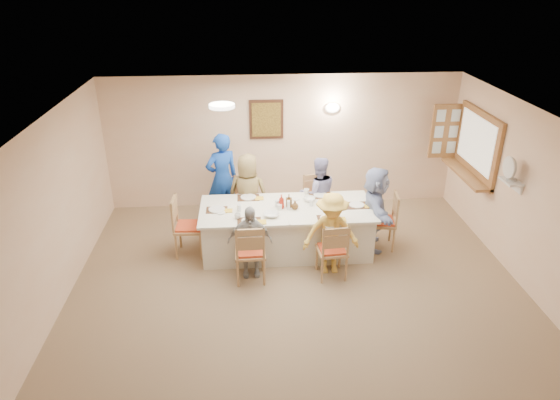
{
  "coord_description": "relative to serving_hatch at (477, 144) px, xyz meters",
  "views": [
    {
      "loc": [
        -0.69,
        -5.33,
        4.22
      ],
      "look_at": [
        -0.2,
        1.4,
        1.05
      ],
      "focal_mm": 32.0,
      "sensor_mm": 36.0,
      "label": 1
    }
  ],
  "objects": [
    {
      "name": "bowl_a",
      "position": [
        -3.54,
        -0.96,
        -0.71
      ],
      "size": [
        0.3,
        0.3,
        0.06
      ],
      "primitive_type": "imported",
      "rotation": [
        0.0,
        0.0,
        -0.15
      ],
      "color": "white",
      "rests_on": "dining_table"
    },
    {
      "name": "condiment_ketchup",
      "position": [
        -3.36,
        -0.69,
        -0.62
      ],
      "size": [
        0.15,
        0.15,
        0.23
      ],
      "primitive_type": "imported",
      "rotation": [
        0.0,
        0.0,
        -0.34
      ],
      "color": "#A11B0D",
      "rests_on": "dining_table"
    },
    {
      "name": "diner_front_left",
      "position": [
        -3.88,
        -1.36,
        -0.94
      ],
      "size": [
        0.66,
        0.28,
        1.13
      ],
      "primitive_type": "imported",
      "rotation": [
        0.0,
        0.0,
        -0.0
      ],
      "color": "#A5A5A5",
      "rests_on": "ground"
    },
    {
      "name": "napkin_le",
      "position": [
        -4.2,
        -0.73,
        -0.73
      ],
      "size": [
        0.13,
        0.13,
        0.01
      ],
      "primitive_type": "cube",
      "color": "gold",
      "rests_on": "dining_table"
    },
    {
      "name": "plate_bl",
      "position": [
        -3.88,
        -0.26,
        -0.73
      ],
      "size": [
        0.26,
        0.26,
        0.02
      ],
      "primitive_type": "cylinder",
      "color": "white",
      "rests_on": "dining_table"
    },
    {
      "name": "drinking_glass",
      "position": [
        -3.43,
        -0.63,
        -0.68
      ],
      "size": [
        0.07,
        0.07,
        0.11
      ],
      "primitive_type": "cylinder",
      "color": "silver",
      "rests_on": "dining_table"
    },
    {
      "name": "diner_right_end",
      "position": [
        -1.86,
        -0.68,
        -0.8
      ],
      "size": [
        1.41,
        0.74,
        1.4
      ],
      "primitive_type": "imported",
      "rotation": [
        0.0,
        0.0,
        1.44
      ],
      "color": "#9FAEDD",
      "rests_on": "ground"
    },
    {
      "name": "wall_sconce",
      "position": [
        -2.31,
        1.04,
        0.4
      ],
      "size": [
        0.26,
        0.09,
        0.18
      ],
      "primitive_type": "ellipsoid",
      "color": "white",
      "rests_on": "room_walls"
    },
    {
      "name": "fan_shelf",
      "position": [
        -0.08,
        -1.35,
        -0.1
      ],
      "size": [
        0.22,
        0.36,
        0.03
      ],
      "primitive_type": "cube",
      "color": "white",
      "rests_on": "room_walls"
    },
    {
      "name": "placemat_fl",
      "position": [
        -3.88,
        -1.1,
        -0.74
      ],
      "size": [
        0.36,
        0.26,
        0.01
      ],
      "primitive_type": "cube",
      "color": "#472B19",
      "rests_on": "dining_table"
    },
    {
      "name": "placemat_br",
      "position": [
        -2.68,
        -0.26,
        -0.74
      ],
      "size": [
        0.37,
        0.28,
        0.01
      ],
      "primitive_type": "cube",
      "color": "#472B19",
      "rests_on": "dining_table"
    },
    {
      "name": "chair_back_left",
      "position": [
        -3.88,
        0.12,
        -1.03
      ],
      "size": [
        0.53,
        0.53,
        0.95
      ],
      "primitive_type": null,
      "rotation": [
        0.0,
        0.0,
        0.17
      ],
      "color": "tan",
      "rests_on": "ground"
    },
    {
      "name": "placemat_fr",
      "position": [
        -2.68,
        -1.1,
        -0.74
      ],
      "size": [
        0.34,
        0.25,
        0.01
      ],
      "primitive_type": "cube",
      "color": "#472B19",
      "rests_on": "dining_table"
    },
    {
      "name": "room_walls",
      "position": [
        -3.21,
        -2.4,
        0.01
      ],
      "size": [
        7.0,
        7.0,
        7.0
      ],
      "color": "beige",
      "rests_on": "ground"
    },
    {
      "name": "plate_re",
      "position": [
        -2.16,
        -0.68,
        -0.73
      ],
      "size": [
        0.24,
        0.24,
        0.02
      ],
      "primitive_type": "cylinder",
      "color": "white",
      "rests_on": "dining_table"
    },
    {
      "name": "placemat_le",
      "position": [
        -4.38,
        -0.68,
        -0.74
      ],
      "size": [
        0.33,
        0.25,
        0.01
      ],
      "primitive_type": "cube",
      "color": "#472B19",
      "rests_on": "dining_table"
    },
    {
      "name": "chair_right_end",
      "position": [
        -1.73,
        -0.68,
        -1.03
      ],
      "size": [
        0.51,
        0.51,
        0.95
      ],
      "primitive_type": null,
      "rotation": [
        0.0,
        0.0,
        -1.71
      ],
      "color": "tan",
      "rests_on": "ground"
    },
    {
      "name": "placemat_bl",
      "position": [
        -3.88,
        -0.26,
        -0.74
      ],
      "size": [
        0.36,
        0.27,
        0.01
      ],
      "primitive_type": "cube",
      "color": "#472B19",
      "rests_on": "dining_table"
    },
    {
      "name": "condiment_malt",
      "position": [
        -3.16,
        -0.73,
        -0.67
      ],
      "size": [
        0.19,
        0.19,
        0.14
      ],
      "primitive_type": "imported",
      "rotation": [
        0.0,
        0.0,
        0.37
      ],
      "color": "#533516",
      "rests_on": "dining_table"
    },
    {
      "name": "diner_back_left",
      "position": [
        -3.88,
        -0.0,
        -0.79
      ],
      "size": [
        0.84,
        0.68,
        1.42
      ],
      "primitive_type": "imported",
      "rotation": [
        0.0,
        0.0,
        2.97
      ],
      "color": "olive",
      "rests_on": "ground"
    },
    {
      "name": "shutter_door",
      "position": [
        -0.26,
        0.76,
        0.0
      ],
      "size": [
        0.55,
        0.04,
        1.0
      ],
      "primitive_type": "cube",
      "color": "#9B6038",
      "rests_on": "room_walls"
    },
    {
      "name": "plate_le",
      "position": [
        -4.38,
        -0.68,
        -0.73
      ],
      "size": [
        0.26,
        0.26,
        0.02
      ],
      "primitive_type": "cylinder",
      "color": "white",
      "rests_on": "dining_table"
    },
    {
      "name": "napkin_fr",
      "position": [
        -2.5,
        -1.15,
        -0.73
      ],
      "size": [
        0.14,
        0.14,
        0.01
      ],
      "primitive_type": "cube",
      "color": "gold",
      "rests_on": "dining_table"
    },
    {
      "name": "desk_fan",
      "position": [
        -0.11,
        -1.35,
        0.05
      ],
      "size": [
        0.3,
        0.3,
        0.28
      ],
      "primitive_type": null,
      "color": "#A5A5A8",
      "rests_on": "fan_shelf"
    },
    {
      "name": "diner_back_right",
      "position": [
        -2.68,
        -0.0,
        -0.83
      ],
      "size": [
        0.75,
        0.64,
        1.34
      ],
      "primitive_type": "imported",
      "rotation": [
        0.0,
        0.0,
        3.24
      ],
      "color": "#8F8BBF",
      "rests_on": "ground"
    },
    {
      "name": "dining_table",
      "position": [
        -3.28,
        -0.68,
        -1.12
      ],
      "size": [
        2.74,
        1.16,
        0.76
      ],
      "primitive_type": "cube",
      "color": "white",
      "rests_on": "ground"
    },
    {
      "name": "ground",
      "position": [
        -3.21,
        -2.4,
        -1.5
      ],
      "size": [
        7.0,
        7.0,
        0.0
      ],
      "primitive_type": "plane",
      "color": "#8D7454"
    },
    {
      "name": "chair_front_right",
      "position": [
        -2.68,
        -1.48,
        -1.04
      ],
      "size": [
        0.47,
        0.47,
        0.91
      ],
      "primitive_type": null,
      "rotation": [
        0.0,
        0.0,
        3.22
      ],
      "color": "tan",
      "rests_on": "ground"
    },
    {
      "name": "plate_fl",
      "position": [
        -3.88,
        -1.1,
        -0.73
      ],
      "size": [
        0.23,
        0.23,
        0.01
      ],
      "primitive_type": "cylinder",
      "color": "white",
      "rests_on": "dining_table"
    },
    {
      "name": "teacup_a",
      "position": [
        -4.05,
        -1.0,
        -0.7
      ],
      "size": [
        0.11,
        0.11,
        0.08
      ],
      "primitive_type": "imported",
      "rotation": [
        0.0,
        0.0,
        0.05
      ],
      "color": "white",
      "rests_on": "dining_table"
    },
    {
      "name": "hatch_sill",
      "position": [
        -0.12,
        0.0,
        -0.53
      ],
      "size": [
        0.3,
        1.5,
        0.05
      ],
      "primitive_type": "cube",
      "color": "#9B6038",
      "rests_on": "room_walls"
    },
    {
      "name": "caregiver",
      "position": [
        -4.33,
        0.47,
        -0.68
      ],
      "size": [
        0.91,
        0.86,
        1.64
      ],
      "primitive_type": "imported",
      "rotation": [
        0.0,
        0.0,
        3.59
      ],
      "color": "blue",
      "rests_on": "ground"
    },
    {
      "name": "ceiling_light",
      "position": [
        -4.21,
        -0.9,
        0.97
      ],
      "size": [
        0.36,
        0.36,
        0.05
      ],
      "primitive_type": "cylinder",
      "color": "white",
      "rests_on": "room_walls"
    },
    {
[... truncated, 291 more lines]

